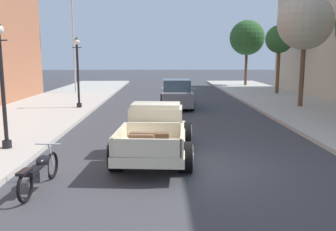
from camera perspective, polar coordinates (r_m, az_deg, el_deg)
name	(u,v)px	position (r m, az deg, el deg)	size (l,w,h in m)	color
ground_plane	(191,167)	(9.69, 3.67, -8.30)	(140.00, 140.00, 0.00)	#3D3D42
hotrod_truck_cream	(156,130)	(10.67, -1.97, -2.43)	(2.41, 5.02, 1.58)	beige
motorcycle_parked	(40,171)	(8.48, -20.08, -8.37)	(0.62, 2.12, 0.93)	black
car_background_grey	(176,94)	(20.68, 1.36, 3.45)	(1.87, 4.30, 1.65)	slate
street_lamp_near	(2,76)	(11.78, -25.32, 5.81)	(0.50, 0.32, 3.85)	black
street_lamp_far	(78,67)	(20.17, -14.42, 7.60)	(0.50, 0.32, 3.85)	black
flagpole	(76,19)	(28.86, -14.74, 14.83)	(1.74, 0.16, 9.16)	#B2B2B7
street_tree_second	(305,23)	(21.51, 21.33, 13.85)	(3.04, 3.04, 6.21)	brown
street_tree_third	(279,40)	(28.50, 17.59, 11.61)	(2.10, 2.10, 5.16)	brown
street_tree_farthest	(247,38)	(35.89, 12.68, 12.16)	(3.37, 3.37, 6.29)	brown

